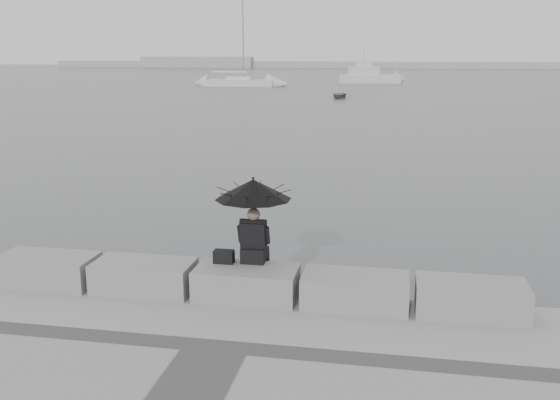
% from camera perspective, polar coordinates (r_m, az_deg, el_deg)
% --- Properties ---
extents(ground, '(360.00, 360.00, 0.00)m').
position_cam_1_polar(ground, '(10.57, -2.46, -10.55)').
color(ground, '#45484A').
rests_on(ground, ground).
extents(stone_block_far_left, '(1.60, 0.80, 0.50)m').
position_cam_1_polar(stone_block_far_left, '(11.14, -20.46, -6.01)').
color(stone_block_far_left, gray).
rests_on(stone_block_far_left, promenade).
extents(stone_block_left, '(1.60, 0.80, 0.50)m').
position_cam_1_polar(stone_block_left, '(10.39, -12.31, -6.84)').
color(stone_block_left, gray).
rests_on(stone_block_left, promenade).
extents(stone_block_centre, '(1.60, 0.80, 0.50)m').
position_cam_1_polar(stone_block_centre, '(9.88, -3.09, -7.62)').
color(stone_block_centre, gray).
rests_on(stone_block_centre, promenade).
extents(stone_block_right, '(1.60, 0.80, 0.50)m').
position_cam_1_polar(stone_block_right, '(9.64, 6.88, -8.24)').
color(stone_block_right, gray).
rests_on(stone_block_right, promenade).
extents(stone_block_far_right, '(1.60, 0.80, 0.50)m').
position_cam_1_polar(stone_block_far_right, '(9.70, 17.06, -8.62)').
color(stone_block_far_right, gray).
rests_on(stone_block_far_right, promenade).
extents(seated_person, '(1.22, 1.22, 1.39)m').
position_cam_1_polar(seated_person, '(9.80, -2.47, -0.02)').
color(seated_person, black).
rests_on(seated_person, stone_block_centre).
extents(bag, '(0.32, 0.18, 0.21)m').
position_cam_1_polar(bag, '(10.03, -5.16, -5.17)').
color(bag, black).
rests_on(bag, stone_block_centre).
extents(distant_landmass, '(180.00, 8.00, 2.80)m').
position_cam_1_polar(distant_landmass, '(164.27, 7.04, 12.20)').
color(distant_landmass, '#A2A4A7').
rests_on(distant_landmass, ground).
extents(sailboat_left, '(8.85, 2.54, 12.90)m').
position_cam_1_polar(sailboat_left, '(79.05, -3.73, 10.71)').
color(sailboat_left, silver).
rests_on(sailboat_left, ground).
extents(motor_cruiser, '(8.53, 3.77, 4.50)m').
position_cam_1_polar(motor_cruiser, '(87.40, 8.19, 11.12)').
color(motor_cruiser, silver).
rests_on(motor_cruiser, ground).
extents(dinghy, '(3.03, 1.50, 0.50)m').
position_cam_1_polar(dinghy, '(59.51, 5.46, 9.52)').
color(dinghy, gray).
rests_on(dinghy, ground).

